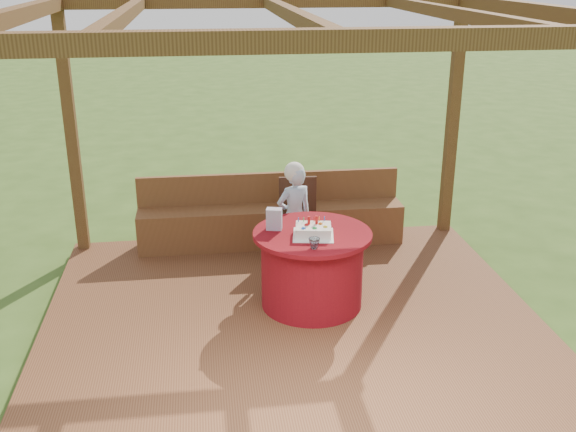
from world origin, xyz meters
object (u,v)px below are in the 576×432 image
Objects in this scene: table at (312,268)px; elderly_woman at (294,213)px; birthday_cake at (313,230)px; gift_bag at (274,219)px; drinking_glass at (314,243)px; bench at (271,222)px; chair at (299,214)px.

elderly_woman is at bearing 92.22° from table.
gift_bag is at bearing 148.84° from birthday_cake.
elderly_woman reaches higher than birthday_cake.
elderly_woman is (-0.04, 0.92, 0.21)m from table.
drinking_glass is (0.29, -0.49, -0.05)m from gift_bag.
drinking_glass is (0.17, -1.90, 0.52)m from bench.
chair is at bearing -52.20° from bench.
bench is at bearing 98.69° from gift_bag.
bench is 1.97m from drinking_glass.
gift_bag is at bearing 120.81° from drinking_glass.
elderly_woman is (-0.09, -0.26, 0.11)m from chair.
gift_bag is 2.01× the size of drinking_glass.
drinking_glass is at bearing -97.26° from table.
elderly_woman reaches higher than table.
birthday_cake is at bearing -92.49° from chair.
table is at bearing -5.70° from gift_bag.
birthday_cake is 4.17× the size of drinking_glass.
elderly_woman is at bearing 89.50° from drinking_glass.
bench is at bearing 98.10° from table.
chair is 1.19m from gift_bag.
gift_bag is at bearing -94.89° from bench.
gift_bag is (-0.34, 0.12, 0.46)m from table.
table is 0.96× the size of elderly_woman.
elderly_woman reaches higher than gift_bag.
gift_bag is (-0.12, -1.41, 0.57)m from bench.
birthday_cake is 0.39m from gift_bag.
chair reaches higher than table.
birthday_cake is (0.03, -1.01, 0.20)m from elderly_woman.
table is at bearing 85.86° from birthday_cake.
table is at bearing -92.38° from chair.
elderly_woman is at bearing -108.07° from chair.
bench is 1.55m from table.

